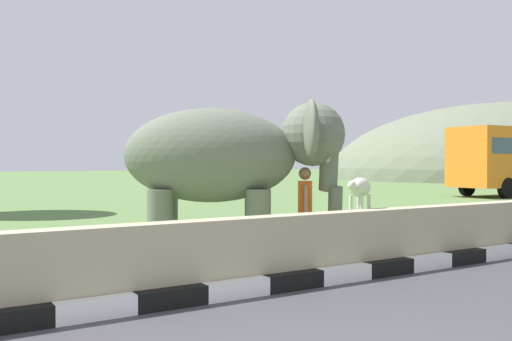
% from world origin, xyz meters
% --- Properties ---
extents(striped_curb, '(16.20, 0.20, 0.24)m').
position_xyz_m(striped_curb, '(-0.35, 3.73, 0.12)').
color(striped_curb, white).
rests_on(striped_curb, ground_plane).
extents(barrier_parapet, '(28.00, 0.36, 1.00)m').
position_xyz_m(barrier_parapet, '(2.00, 4.03, 0.50)').
color(barrier_parapet, tan).
rests_on(barrier_parapet, ground_plane).
extents(elephant, '(3.95, 3.45, 2.83)m').
position_xyz_m(elephant, '(2.41, 6.38, 1.83)').
color(elephant, '#646D5B').
rests_on(elephant, ground_plane).
extents(person_handler, '(0.44, 0.59, 1.66)m').
position_xyz_m(person_handler, '(3.65, 5.78, 0.93)').
color(person_handler, navy).
rests_on(person_handler, ground_plane).
extents(cow_near, '(1.83, 1.34, 1.23)m').
position_xyz_m(cow_near, '(10.34, 11.59, 0.87)').
color(cow_near, beige).
rests_on(cow_near, ground_plane).
extents(hill_east, '(43.95, 35.16, 16.61)m').
position_xyz_m(hill_east, '(55.00, 35.36, 0.00)').
color(hill_east, '#67715A').
rests_on(hill_east, ground_plane).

